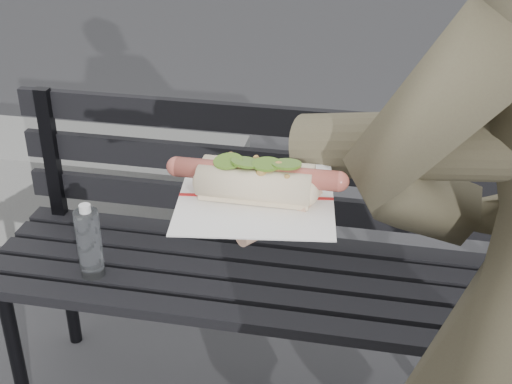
# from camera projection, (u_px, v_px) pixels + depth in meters

# --- Properties ---
(park_bench) EXTENTS (1.50, 0.44, 0.88)m
(park_bench) POSITION_uv_depth(u_px,v_px,m) (265.00, 245.00, 1.93)
(park_bench) COLOR black
(park_bench) RESTS_ON ground
(concrete_block) EXTENTS (1.20, 0.40, 0.40)m
(concrete_block) POSITION_uv_depth(u_px,v_px,m) (96.00, 188.00, 2.90)
(concrete_block) COLOR slate
(concrete_block) RESTS_ON ground
(held_hotdog) EXTENTS (0.64, 0.31, 0.20)m
(held_hotdog) POSITION_uv_depth(u_px,v_px,m) (427.00, 158.00, 0.88)
(held_hotdog) COLOR #4E4534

